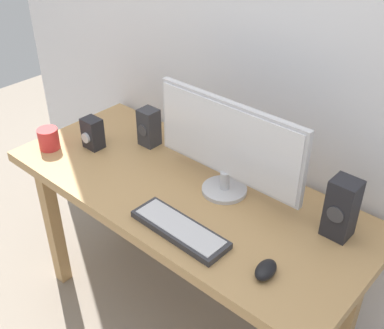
{
  "coord_description": "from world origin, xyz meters",
  "views": [
    {
      "loc": [
        1.0,
        -1.08,
        1.83
      ],
      "look_at": [
        0.04,
        0.0,
        0.88
      ],
      "focal_mm": 44.94,
      "sensor_mm": 36.0,
      "label": 1
    }
  ],
  "objects_px": {
    "mouse": "(266,270)",
    "speaker_left": "(149,127)",
    "keyboard_primary": "(180,229)",
    "speaker_right": "(341,208)",
    "monitor": "(228,144)",
    "desk": "(185,208)",
    "coffee_mug": "(49,139)",
    "audio_controller": "(93,133)"
  },
  "relations": [
    {
      "from": "desk",
      "to": "keyboard_primary",
      "type": "xyz_separation_m",
      "value": [
        0.16,
        -0.2,
        0.11
      ]
    },
    {
      "from": "mouse",
      "to": "speaker_left",
      "type": "relative_size",
      "value": 0.57
    },
    {
      "from": "monitor",
      "to": "speaker_right",
      "type": "relative_size",
      "value": 2.89
    },
    {
      "from": "monitor",
      "to": "speaker_left",
      "type": "bearing_deg",
      "value": 174.09
    },
    {
      "from": "desk",
      "to": "audio_controller",
      "type": "xyz_separation_m",
      "value": [
        -0.49,
        -0.04,
        0.17
      ]
    },
    {
      "from": "desk",
      "to": "coffee_mug",
      "type": "distance_m",
      "value": 0.66
    },
    {
      "from": "monitor",
      "to": "mouse",
      "type": "relative_size",
      "value": 6.57
    },
    {
      "from": "desk",
      "to": "keyboard_primary",
      "type": "distance_m",
      "value": 0.28
    },
    {
      "from": "desk",
      "to": "audio_controller",
      "type": "height_order",
      "value": "audio_controller"
    },
    {
      "from": "monitor",
      "to": "speaker_right",
      "type": "height_order",
      "value": "monitor"
    },
    {
      "from": "audio_controller",
      "to": "speaker_right",
      "type": "bearing_deg",
      "value": 10.0
    },
    {
      "from": "audio_controller",
      "to": "mouse",
      "type": "bearing_deg",
      "value": -7.38
    },
    {
      "from": "keyboard_primary",
      "to": "audio_controller",
      "type": "height_order",
      "value": "audio_controller"
    },
    {
      "from": "desk",
      "to": "mouse",
      "type": "relative_size",
      "value": 15.55
    },
    {
      "from": "desk",
      "to": "keyboard_primary",
      "type": "relative_size",
      "value": 4.03
    },
    {
      "from": "monitor",
      "to": "keyboard_primary",
      "type": "bearing_deg",
      "value": -83.73
    },
    {
      "from": "mouse",
      "to": "audio_controller",
      "type": "height_order",
      "value": "audio_controller"
    },
    {
      "from": "keyboard_primary",
      "to": "speaker_left",
      "type": "relative_size",
      "value": 2.2
    },
    {
      "from": "speaker_left",
      "to": "audio_controller",
      "type": "bearing_deg",
      "value": -132.05
    },
    {
      "from": "mouse",
      "to": "coffee_mug",
      "type": "bearing_deg",
      "value": 172.32
    },
    {
      "from": "monitor",
      "to": "coffee_mug",
      "type": "distance_m",
      "value": 0.81
    },
    {
      "from": "desk",
      "to": "mouse",
      "type": "xyz_separation_m",
      "value": [
        0.48,
        -0.17,
        0.12
      ]
    },
    {
      "from": "keyboard_primary",
      "to": "speaker_right",
      "type": "height_order",
      "value": "speaker_right"
    },
    {
      "from": "monitor",
      "to": "mouse",
      "type": "bearing_deg",
      "value": -35.8
    },
    {
      "from": "mouse",
      "to": "speaker_right",
      "type": "relative_size",
      "value": 0.44
    },
    {
      "from": "audio_controller",
      "to": "coffee_mug",
      "type": "bearing_deg",
      "value": -135.62
    },
    {
      "from": "keyboard_primary",
      "to": "mouse",
      "type": "distance_m",
      "value": 0.33
    },
    {
      "from": "mouse",
      "to": "speaker_left",
      "type": "xyz_separation_m",
      "value": [
        -0.81,
        0.3,
        0.06
      ]
    },
    {
      "from": "keyboard_primary",
      "to": "coffee_mug",
      "type": "height_order",
      "value": "coffee_mug"
    },
    {
      "from": "monitor",
      "to": "coffee_mug",
      "type": "height_order",
      "value": "monitor"
    },
    {
      "from": "speaker_right",
      "to": "coffee_mug",
      "type": "relative_size",
      "value": 2.34
    },
    {
      "from": "mouse",
      "to": "audio_controller",
      "type": "relative_size",
      "value": 0.7
    },
    {
      "from": "mouse",
      "to": "speaker_left",
      "type": "distance_m",
      "value": 0.87
    },
    {
      "from": "mouse",
      "to": "monitor",
      "type": "bearing_deg",
      "value": 136.26
    },
    {
      "from": "keyboard_primary",
      "to": "desk",
      "type": "bearing_deg",
      "value": 128.99
    },
    {
      "from": "monitor",
      "to": "speaker_left",
      "type": "xyz_separation_m",
      "value": [
        -0.46,
        0.05,
        -0.12
      ]
    },
    {
      "from": "monitor",
      "to": "mouse",
      "type": "distance_m",
      "value": 0.47
    },
    {
      "from": "keyboard_primary",
      "to": "audio_controller",
      "type": "distance_m",
      "value": 0.67
    },
    {
      "from": "speaker_right",
      "to": "audio_controller",
      "type": "bearing_deg",
      "value": -170.0
    },
    {
      "from": "desk",
      "to": "monitor",
      "type": "bearing_deg",
      "value": 34.62
    },
    {
      "from": "mouse",
      "to": "desk",
      "type": "bearing_deg",
      "value": 152.99
    },
    {
      "from": "speaker_left",
      "to": "coffee_mug",
      "type": "distance_m",
      "value": 0.43
    }
  ]
}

